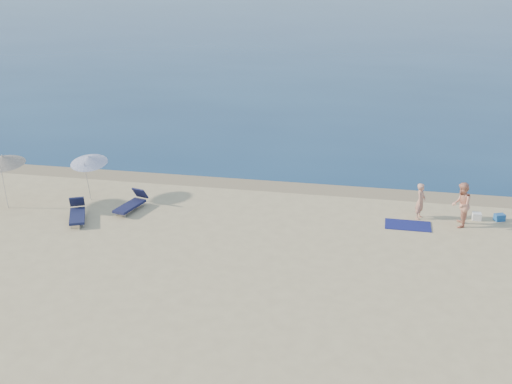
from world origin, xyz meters
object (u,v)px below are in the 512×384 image
person_right (461,205)px  blue_cooler (500,217)px  person_left (421,201)px  umbrella_near (89,160)px

person_right → blue_cooler: size_ratio=4.59×
person_left → umbrella_near: size_ratio=0.72×
blue_cooler → person_right: bearing=-176.3°
person_left → blue_cooler: 3.36m
person_right → umbrella_near: umbrella_near is taller
umbrella_near → person_left: bearing=0.0°
person_left → person_right: (1.57, -0.51, 0.16)m
blue_cooler → umbrella_near: umbrella_near is taller
umbrella_near → blue_cooler: bearing=0.8°
person_left → blue_cooler: size_ratio=3.79×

